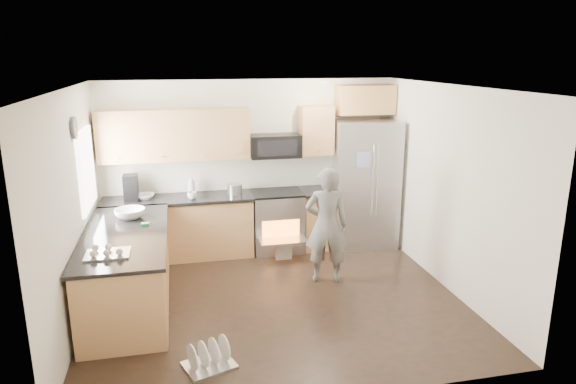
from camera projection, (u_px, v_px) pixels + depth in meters
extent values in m
plane|color=black|center=(276.00, 299.00, 6.39)|extent=(4.50, 4.50, 0.00)
cube|color=white|center=(250.00, 165.00, 7.94)|extent=(4.50, 0.04, 2.60)
cube|color=white|center=(322.00, 264.00, 4.16)|extent=(4.50, 0.04, 2.60)
cube|color=white|center=(72.00, 211.00, 5.58)|extent=(0.04, 4.00, 2.60)
cube|color=white|center=(448.00, 189.00, 6.52)|extent=(0.04, 4.00, 2.60)
cube|color=white|center=(274.00, 87.00, 5.72)|extent=(4.50, 4.00, 0.04)
cube|color=white|center=(86.00, 169.00, 6.47)|extent=(0.04, 1.00, 1.00)
cylinder|color=#FFEDCC|center=(324.00, 83.00, 6.94)|extent=(0.14, 0.14, 0.02)
cylinder|color=#474754|center=(74.00, 128.00, 5.80)|extent=(0.03, 0.26, 0.26)
cube|color=tan|center=(180.00, 229.00, 7.65)|extent=(2.15, 0.60, 0.87)
cube|color=black|center=(178.00, 199.00, 7.51)|extent=(2.19, 0.64, 0.04)
cube|color=tan|center=(317.00, 220.00, 8.09)|extent=(0.50, 0.60, 0.87)
cube|color=black|center=(318.00, 191.00, 7.96)|extent=(0.54, 0.64, 0.04)
cube|color=tan|center=(175.00, 135.00, 7.41)|extent=(2.16, 0.33, 0.74)
cube|color=tan|center=(316.00, 130.00, 7.85)|extent=(0.50, 0.33, 0.74)
cube|color=tan|center=(365.00, 100.00, 7.90)|extent=(0.90, 0.33, 0.44)
imported|color=silver|center=(144.00, 197.00, 7.43)|extent=(0.29, 0.29, 0.07)
imported|color=white|center=(191.00, 185.00, 7.65)|extent=(0.11, 0.12, 0.30)
imported|color=white|center=(192.00, 196.00, 7.42)|extent=(0.13, 0.13, 0.11)
cylinder|color=#B7B7BC|center=(235.00, 189.00, 7.69)|extent=(0.22, 0.22, 0.15)
cube|color=black|center=(131.00, 188.00, 7.32)|extent=(0.20, 0.24, 0.38)
cylinder|color=#B7B7BC|center=(327.00, 187.00, 7.95)|extent=(0.10, 0.10, 0.08)
cube|color=tan|center=(128.00, 271.00, 6.15)|extent=(0.90, 2.30, 0.87)
cube|color=black|center=(125.00, 234.00, 6.03)|extent=(0.96, 2.36, 0.04)
imported|color=silver|center=(130.00, 213.00, 6.56)|extent=(0.38, 0.38, 0.12)
cube|color=green|center=(145.00, 224.00, 6.29)|extent=(0.10, 0.07, 0.03)
cube|color=#B7B7BC|center=(107.00, 251.00, 5.34)|extent=(0.45, 0.34, 0.09)
cube|color=#B7B7BC|center=(277.00, 222.00, 7.93)|extent=(0.76, 0.62, 0.90)
cube|color=black|center=(277.00, 193.00, 7.81)|extent=(0.76, 0.60, 0.03)
cube|color=orange|center=(281.00, 232.00, 7.64)|extent=(0.56, 0.02, 0.34)
cube|color=#B7B7BC|center=(283.00, 241.00, 7.51)|extent=(0.70, 0.34, 0.03)
cube|color=white|center=(284.00, 251.00, 7.50)|extent=(0.24, 0.03, 0.28)
cube|color=black|center=(275.00, 146.00, 7.74)|extent=(0.76, 0.40, 0.34)
cube|color=#B7B7BC|center=(365.00, 183.00, 8.07)|extent=(1.09, 0.91, 1.99)
cylinder|color=#B7B7BC|center=(373.00, 180.00, 7.66)|extent=(0.03, 0.03, 1.08)
cylinder|color=#B7B7BC|center=(377.00, 180.00, 7.67)|extent=(0.03, 0.03, 1.08)
cube|color=pink|center=(387.00, 193.00, 7.77)|extent=(0.26, 0.05, 0.32)
cube|color=#93A2EC|center=(363.00, 160.00, 7.55)|extent=(0.19, 0.04, 0.24)
imported|color=slate|center=(327.00, 225.00, 6.74)|extent=(0.64, 0.50, 1.56)
cube|color=#B7B7BC|center=(209.00, 365.00, 5.01)|extent=(0.56, 0.51, 0.03)
cylinder|color=white|center=(192.00, 357.00, 4.88)|extent=(0.10, 0.25, 0.26)
cylinder|color=white|center=(203.00, 354.00, 4.94)|extent=(0.10, 0.25, 0.26)
cylinder|color=white|center=(214.00, 350.00, 5.00)|extent=(0.10, 0.25, 0.26)
cylinder|color=white|center=(224.00, 347.00, 5.06)|extent=(0.10, 0.25, 0.26)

